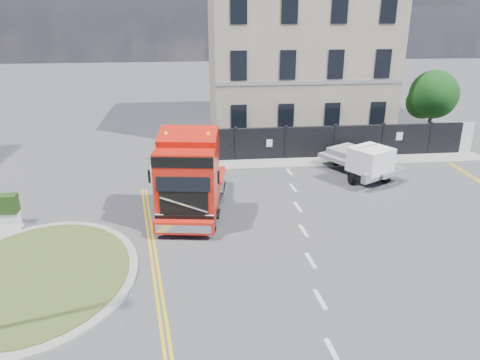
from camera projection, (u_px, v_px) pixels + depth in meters
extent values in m
plane|color=#424244|center=(232.00, 230.00, 19.58)|extent=(120.00, 120.00, 0.00)
cylinder|color=gray|center=(38.00, 277.00, 16.10)|extent=(6.80, 6.80, 0.12)
cylinder|color=#3C4A1D|center=(37.00, 275.00, 16.07)|extent=(6.20, 6.20, 0.05)
cube|color=black|center=(318.00, 143.00, 28.17)|extent=(18.00, 0.25, 2.00)
cube|color=silver|center=(452.00, 139.00, 28.98)|extent=(2.60, 0.12, 2.00)
cube|color=#B5AB90|center=(295.00, 53.00, 33.54)|extent=(12.00, 10.00, 11.00)
cylinder|color=#382619|center=(429.00, 124.00, 31.70)|extent=(0.24, 0.24, 2.40)
sphere|color=black|center=(434.00, 94.00, 30.99)|extent=(3.20, 3.20, 3.20)
sphere|color=black|center=(422.00, 102.00, 31.53)|extent=(2.20, 2.20, 2.20)
cube|color=gray|center=(321.00, 162.00, 27.66)|extent=(20.00, 1.60, 0.12)
cube|color=black|center=(194.00, 192.00, 21.56)|extent=(3.21, 6.38, 0.44)
cube|color=red|center=(188.00, 177.00, 19.50)|extent=(2.75, 2.84, 2.71)
cube|color=red|center=(190.00, 145.00, 20.05)|extent=(2.52, 1.20, 1.36)
cube|color=black|center=(183.00, 179.00, 18.20)|extent=(2.12, 0.36, 1.02)
cube|color=red|center=(184.00, 227.00, 18.60)|extent=(2.45, 0.68, 0.53)
cylinder|color=black|center=(162.00, 219.00, 19.37)|extent=(0.45, 1.04, 1.01)
cylinder|color=gray|center=(162.00, 219.00, 19.37)|extent=(0.42, 0.60, 0.55)
cylinder|color=black|center=(212.00, 220.00, 19.30)|extent=(0.45, 1.04, 1.01)
cylinder|color=gray|center=(212.00, 220.00, 19.30)|extent=(0.42, 0.60, 0.55)
cylinder|color=black|center=(176.00, 188.00, 22.58)|extent=(0.45, 1.04, 1.01)
cylinder|color=gray|center=(176.00, 188.00, 22.58)|extent=(0.42, 0.60, 0.55)
cylinder|color=black|center=(219.00, 189.00, 22.51)|extent=(0.45, 1.04, 1.01)
cylinder|color=gray|center=(219.00, 189.00, 22.51)|extent=(0.42, 0.60, 0.55)
cylinder|color=black|center=(179.00, 180.00, 23.67)|extent=(0.45, 1.04, 1.01)
cylinder|color=gray|center=(179.00, 180.00, 23.67)|extent=(0.42, 0.60, 0.55)
cylinder|color=black|center=(221.00, 180.00, 23.59)|extent=(0.45, 1.04, 1.01)
cylinder|color=gray|center=(221.00, 180.00, 23.59)|extent=(0.42, 0.60, 0.55)
cube|color=gray|center=(360.00, 162.00, 25.71)|extent=(3.92, 4.94, 0.24)
cube|color=white|center=(370.00, 160.00, 24.14)|extent=(2.46, 2.43, 1.26)
cylinder|color=black|center=(352.00, 178.00, 24.40)|extent=(0.24, 0.68, 0.68)
cylinder|color=black|center=(386.00, 177.00, 24.57)|extent=(0.24, 0.68, 0.68)
cylinder|color=black|center=(335.00, 160.00, 27.09)|extent=(0.24, 0.68, 0.68)
cylinder|color=black|center=(366.00, 159.00, 27.27)|extent=(0.24, 0.68, 0.68)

